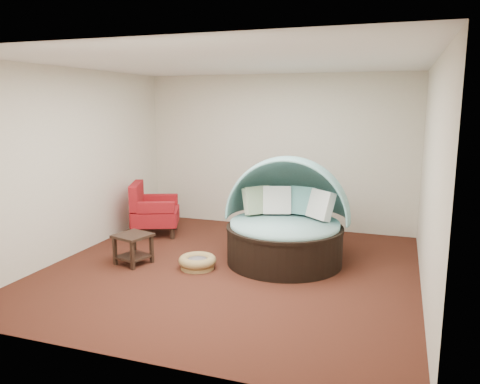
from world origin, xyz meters
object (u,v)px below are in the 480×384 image
(red_armchair, at_px, (152,211))
(side_table, at_px, (133,245))
(pet_basket, at_px, (197,262))
(canopy_daybed, at_px, (286,213))

(red_armchair, xyz_separation_m, side_table, (0.52, -1.46, -0.14))
(pet_basket, bearing_deg, side_table, -172.91)
(pet_basket, distance_m, red_armchair, 2.02)
(side_table, bearing_deg, pet_basket, 7.09)
(pet_basket, relative_size, red_armchair, 0.57)
(pet_basket, relative_size, side_table, 1.03)
(pet_basket, height_order, side_table, side_table)
(pet_basket, bearing_deg, canopy_daybed, 34.42)
(canopy_daybed, height_order, pet_basket, canopy_daybed)
(side_table, bearing_deg, red_armchair, 109.46)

